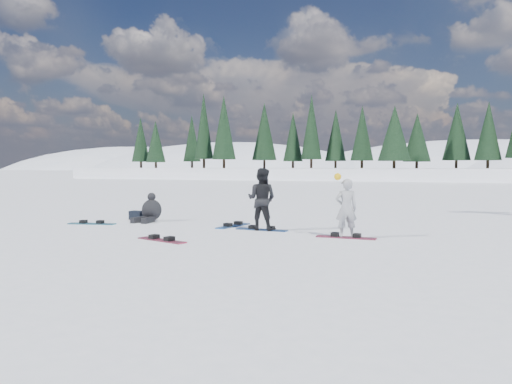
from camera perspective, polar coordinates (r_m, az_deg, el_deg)
ground at (r=13.44m, az=-1.45°, el=-4.79°), size 420.00×420.00×0.00m
alpine_backdrop at (r=202.90m, az=14.57°, el=-1.56°), size 412.50×227.00×53.20m
snowboarder_woman at (r=12.74m, az=10.25°, el=-1.79°), size 0.64×0.54×1.64m
snowboarder_man at (r=14.07m, az=0.65°, el=-0.83°), size 0.89×0.72×1.76m
seated_rider at (r=16.74m, az=-11.94°, el=-2.07°), size 0.71×1.13×0.94m
gear_bag at (r=17.35m, az=-13.47°, el=-2.61°), size 0.47×0.32×0.30m
snowboard_woman at (r=12.83m, az=10.23°, el=-5.14°), size 1.51×0.34×0.03m
snowboard_man at (r=14.16m, az=0.65°, el=-4.33°), size 1.52×0.38×0.03m
snowboard_loose_b at (r=12.38m, az=-10.73°, el=-5.44°), size 1.51×0.77×0.03m
snowboard_loose_a at (r=15.05m, az=-2.62°, el=-3.89°), size 0.58×1.53×0.03m
snowboard_loose_c at (r=16.41m, az=-18.26°, el=-3.47°), size 1.53×0.54×0.03m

